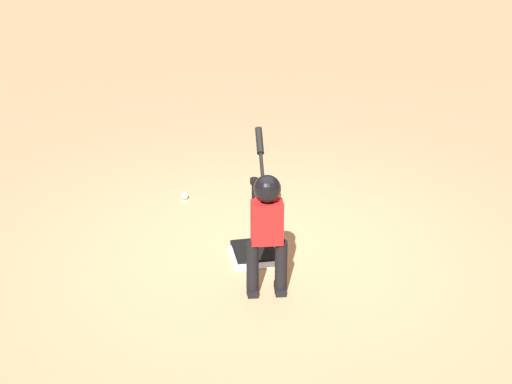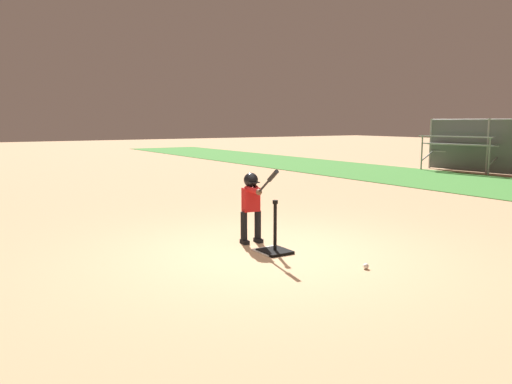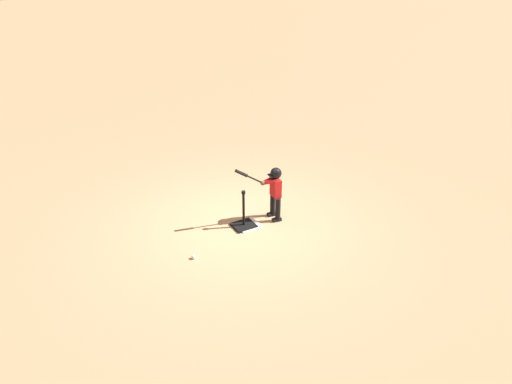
% 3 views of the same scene
% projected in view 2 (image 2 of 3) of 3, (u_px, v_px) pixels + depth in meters
% --- Properties ---
extents(ground_plane, '(90.00, 90.00, 0.00)m').
position_uv_depth(ground_plane, '(271.00, 254.00, 7.04)').
color(ground_plane, tan).
extents(home_plate, '(0.44, 0.44, 0.02)m').
position_uv_depth(home_plate, '(272.00, 251.00, 7.19)').
color(home_plate, white).
rests_on(home_plate, ground_plane).
extents(batting_tee, '(0.43, 0.38, 0.76)m').
position_uv_depth(batting_tee, '(275.00, 245.00, 7.10)').
color(batting_tee, black).
rests_on(batting_tee, ground_plane).
extents(batter_child, '(0.94, 0.35, 1.21)m').
position_uv_depth(batter_child, '(252.00, 199.00, 7.57)').
color(batter_child, black).
rests_on(batter_child, ground_plane).
extents(baseball, '(0.07, 0.07, 0.07)m').
position_uv_depth(baseball, '(366.00, 266.00, 6.32)').
color(baseball, white).
rests_on(baseball, ground_plane).
extents(bleachers_center, '(3.12, 2.76, 1.36)m').
position_uv_depth(bleachers_center, '(469.00, 153.00, 18.97)').
color(bleachers_center, '#93969E').
rests_on(bleachers_center, ground_plane).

